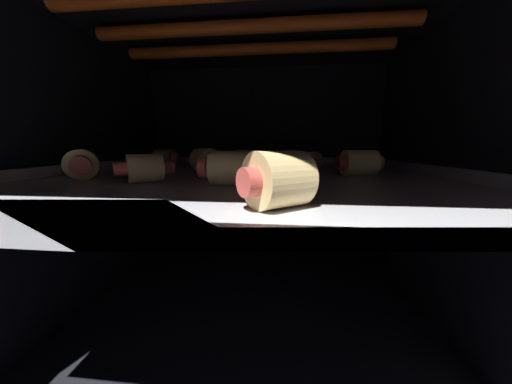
{
  "coord_description": "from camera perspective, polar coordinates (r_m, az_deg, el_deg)",
  "views": [
    {
      "loc": [
        4.07,
        -29.79,
        24.67
      ],
      "look_at": [
        0.0,
        10.66,
        16.92
      ],
      "focal_mm": 16.59,
      "sensor_mm": 36.0,
      "label": 1
    }
  ],
  "objects": [
    {
      "name": "pig_in_blanket_mid_0",
      "position": [
        0.21,
        -6.58,
        5.72
      ],
      "size": [
        5.23,
        3.04,
        3.03
      ],
      "rotation": [
        0.0,
        0.0,
        1.57
      ],
      "color": "#DEB56E",
      "rests_on": "baking_tray_mid"
    },
    {
      "name": "oven_wall_right",
      "position": [
        0.37,
        42.46,
        2.21
      ],
      "size": [
        1.2,
        51.37,
        41.83
      ],
      "primitive_type": "cube",
      "color": "black",
      "rests_on": "ground_plane"
    },
    {
      "name": "pig_in_blanket_mid_2",
      "position": [
        0.13,
        5.37,
        2.99
      ],
      "size": [
        4.47,
        4.33,
        3.15
      ],
      "rotation": [
        0.0,
        0.0,
        5.37
      ],
      "color": "#DABA78",
      "rests_on": "baking_tray_mid"
    },
    {
      "name": "heating_element",
      "position": [
        0.34,
        -2.29,
        37.52
      ],
      "size": [
        41.38,
        22.86,
        1.68
      ],
      "color": "#F25919"
    },
    {
      "name": "pig_in_blanket_mid_7",
      "position": [
        0.43,
        -21.12,
        7.6
      ],
      "size": [
        4.92,
        3.13,
        2.98
      ],
      "rotation": [
        0.0,
        0.0,
        4.66
      ],
      "color": "#E0BD72",
      "rests_on": "baking_tray_mid"
    },
    {
      "name": "pig_in_blanket_mid_3",
      "position": [
        0.25,
        -25.15,
        5.22
      ],
      "size": [
        4.91,
        4.33,
        2.69
      ],
      "rotation": [
        0.0,
        0.0,
        5.4
      ],
      "color": "#DEB982",
      "rests_on": "baking_tray_mid"
    },
    {
      "name": "pig_in_blanket_mid_8",
      "position": [
        0.34,
        12.74,
        7.21
      ],
      "size": [
        4.32,
        5.76,
        2.69
      ],
      "rotation": [
        0.0,
        0.0,
        5.73
      ],
      "color": "#DDBF7E",
      "rests_on": "baking_tray_mid"
    },
    {
      "name": "oven_rack_mid",
      "position": [
        0.3,
        -2.01,
        1.88
      ],
      "size": [
        49.37,
        50.34,
        0.7
      ],
      "color": "slate"
    },
    {
      "name": "pig_in_blanket_mid_6",
      "position": [
        0.31,
        -36.37,
        5.43
      ],
      "size": [
        4.52,
        5.13,
        3.1
      ],
      "rotation": [
        0.0,
        0.0,
        3.79
      ],
      "color": "#D8B970",
      "rests_on": "baking_tray_mid"
    },
    {
      "name": "pig_in_blanket_mid_1",
      "position": [
        0.3,
        23.6,
        6.41
      ],
      "size": [
        5.38,
        3.43,
        2.99
      ],
      "rotation": [
        0.0,
        0.0,
        1.7
      ],
      "color": "#D9BF7D",
      "rests_on": "baking_tray_mid"
    },
    {
      "name": "baking_tray_mid",
      "position": [
        0.3,
        -2.02,
        3.65
      ],
      "size": [
        45.78,
        42.51,
        2.18
      ],
      "color": "silver",
      "rests_on": "oven_rack_mid"
    },
    {
      "name": "ground_plane",
      "position": [
        0.39,
        -1.79,
        -29.26
      ],
      "size": [
        54.13,
        53.77,
        1.2
      ],
      "primitive_type": "cube",
      "color": "black"
    },
    {
      "name": "pig_in_blanket_mid_4",
      "position": [
        0.33,
        -12.17,
        7.52
      ],
      "size": [
        4.75,
        4.86,
        3.19
      ],
      "rotation": [
        0.0,
        0.0,
        0.76
      ],
      "color": "#E2BA6F",
      "rests_on": "baking_tray_mid"
    },
    {
      "name": "oven_wall_back",
      "position": [
        0.56,
        1.6,
        6.98
      ],
      "size": [
        54.13,
        1.2,
        41.83
      ],
      "primitive_type": "cube",
      "color": "black",
      "rests_on": "ground_plane"
    },
    {
      "name": "pig_in_blanket_mid_5",
      "position": [
        0.41,
        -2.8,
        8.09
      ],
      "size": [
        5.1,
        4.69,
        2.86
      ],
      "rotation": [
        0.0,
        0.0,
        4.01
      ],
      "color": "#DFB676",
      "rests_on": "baking_tray_mid"
    },
    {
      "name": "oven_wall_left",
      "position": [
        0.43,
        -39.86,
        3.26
      ],
      "size": [
        1.2,
        51.37,
        41.83
      ],
      "primitive_type": "cube",
      "color": "black",
      "rests_on": "ground_plane"
    }
  ]
}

